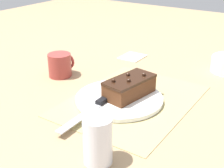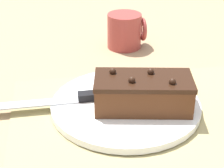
{
  "view_description": "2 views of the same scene",
  "coord_description": "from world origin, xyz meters",
  "views": [
    {
      "loc": [
        -0.74,
        -0.42,
        0.44
      ],
      "look_at": [
        -0.03,
        0.05,
        0.06
      ],
      "focal_mm": 50.0,
      "sensor_mm": 36.0,
      "label": 1
    },
    {
      "loc": [
        -0.14,
        -0.53,
        0.36
      ],
      "look_at": [
        -0.05,
        0.06,
        0.04
      ],
      "focal_mm": 60.0,
      "sensor_mm": 36.0,
      "label": 2
    }
  ],
  "objects": [
    {
      "name": "coffee_mug",
      "position": [
        0.03,
        0.32,
        0.04
      ],
      "size": [
        0.09,
        0.08,
        0.08
      ],
      "color": "#993833",
      "rests_on": "ground_plane"
    },
    {
      "name": "ground_plane",
      "position": [
        0.0,
        0.0,
        0.0
      ],
      "size": [
        3.0,
        3.0,
        0.0
      ],
      "primitive_type": "plane",
      "color": "#9E7F5B"
    },
    {
      "name": "chocolate_cake",
      "position": [
        -0.0,
        0.01,
        0.04
      ],
      "size": [
        0.18,
        0.11,
        0.07
      ],
      "rotation": [
        0.0,
        0.0,
        -0.17
      ],
      "color": "#512D19",
      "rests_on": "cake_plate"
    },
    {
      "name": "cake_plate",
      "position": [
        -0.03,
        0.03,
        0.01
      ],
      "size": [
        0.27,
        0.27,
        0.01
      ],
      "color": "white",
      "rests_on": "placemat_woven"
    },
    {
      "name": "serving_knife",
      "position": [
        -0.11,
        0.05,
        0.02
      ],
      "size": [
        0.25,
        0.02,
        0.01
      ],
      "rotation": [
        0.0,
        0.0,
        1.58
      ],
      "color": "black",
      "rests_on": "cake_plate"
    },
    {
      "name": "placemat_woven",
      "position": [
        0.0,
        0.0,
        0.0
      ],
      "size": [
        0.46,
        0.34,
        0.0
      ],
      "primitive_type": "cube",
      "color": "tan",
      "rests_on": "ground_plane"
    }
  ]
}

